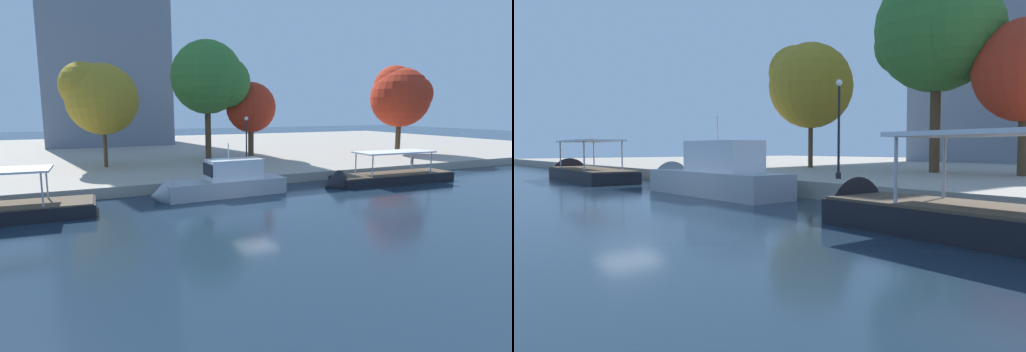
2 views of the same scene
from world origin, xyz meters
The scene contains 11 objects.
ground_plane centered at (0.00, 0.00, 0.00)m, with size 220.00×220.00×0.00m, color #192838.
dock_promenade centered at (0.00, 34.29, 0.39)m, with size 120.00×55.00×0.79m, color #A39989.
motor_yacht_1 centered at (-0.81, 4.43, 0.79)m, with size 9.81×2.67×4.48m.
tour_boat_2 centered at (13.41, 3.50, 0.25)m, with size 12.36×3.18×3.79m.
mooring_bollard_0 centered at (20.35, 7.19, 1.21)m, with size 0.30×0.30×0.79m.
lamp_post centered at (3.31, 9.13, 3.32)m, with size 0.32×0.32×4.76m.
tree_0 centered at (26.76, 15.81, 7.95)m, with size 7.18×7.26×10.71m.
tree_1 centered at (-7.63, 17.88, 7.36)m, with size 6.93×6.65×9.57m.
tree_2 centered at (3.15, 18.03, 9.22)m, with size 8.09×7.48×12.38m.
tree_3 centered at (7.89, 18.45, 6.48)m, with size 5.49×5.49×8.34m.
office_tower centered at (-4.60, 48.56, 21.37)m, with size 17.84×18.51×43.23m.
Camera 1 is at (-10.34, -22.57, 6.10)m, focal length 28.43 mm.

